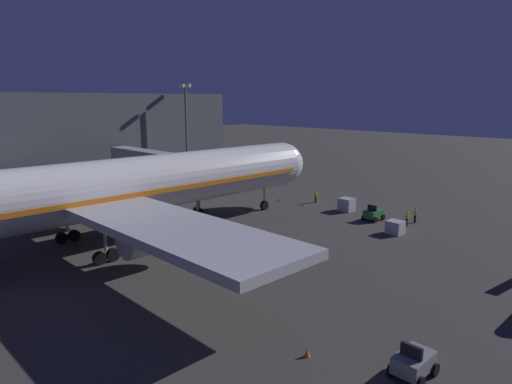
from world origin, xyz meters
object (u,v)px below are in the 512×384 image
Objects in this scene: ground_crew_by_belt_loader at (415,215)px; ground_crew_marshaller_fwd at (316,196)px; pushback_tug at (414,363)px; baggage_container_near_belt at (395,227)px; apron_floodlight_mast at (186,125)px; ground_crew_near_nose_gear at (407,217)px; baggage_tug_lead at (373,214)px; traffic_cone_nose_starboard at (280,199)px; traffic_cone_nose_port at (303,204)px; jet_bridge at (165,162)px; traffic_cone_wingtip_svc_side at (307,352)px; baggage_container_mid_row at (347,205)px; airliner_at_gate at (82,194)px.

ground_crew_by_belt_loader reaches higher than ground_crew_marshaller_fwd.
pushback_tug reaches higher than baggage_container_near_belt.
ground_crew_marshaller_fwd is (-27.55, -2.38, -9.04)m from apron_floodlight_mast.
apron_floodlight_mast is at bearing 0.08° from ground_crew_near_nose_gear.
apron_floodlight_mast is 6.75× the size of baggage_tug_lead.
traffic_cone_nose_starboard is (15.33, 0.21, -0.51)m from baggage_tug_lead.
ground_crew_marshaller_fwd is 3.20× the size of traffic_cone_nose_starboard.
ground_crew_marshaller_fwd is (15.83, -6.06, 0.25)m from baggage_container_near_belt.
apron_floodlight_mast reaches higher than traffic_cone_nose_port.
jet_bridge is at bearing 40.73° from traffic_cone_nose_port.
ground_crew_near_nose_gear is 3.44× the size of traffic_cone_nose_starboard.
baggage_container_near_belt is 27.46m from traffic_cone_wingtip_svc_side.
baggage_container_mid_row is at bearing -27.03° from baggage_container_near_belt.
traffic_cone_nose_port is (10.93, 0.21, -0.51)m from baggage_tug_lead.
traffic_cone_nose_port is (15.69, -3.14, -0.45)m from baggage_container_near_belt.
pushback_tug is 39.80m from traffic_cone_nose_port.
traffic_cone_wingtip_svc_side is at bearing 157.21° from jet_bridge.
airliner_at_gate is 3.67× the size of apron_floodlight_mast.
baggage_container_mid_row is 10.45m from traffic_cone_nose_starboard.
apron_floodlight_mast is 60.84m from traffic_cone_wingtip_svc_side.
apron_floodlight_mast is 31.22× the size of traffic_cone_wingtip_svc_side.
pushback_tug reaches higher than traffic_cone_wingtip_svc_side.
ground_crew_marshaller_fwd is 5.20m from traffic_cone_nose_starboard.
traffic_cone_nose_port and traffic_cone_wingtip_svc_side have the same top height.
traffic_cone_nose_starboard is (4.40, 0.00, 0.00)m from traffic_cone_nose_port.
traffic_cone_nose_starboard is (19.48, 2.67, -0.73)m from ground_crew_by_belt_loader.
pushback_tug is 32.65m from ground_crew_by_belt_loader.
apron_floodlight_mast is 9.07× the size of ground_crew_near_nose_gear.
ground_crew_marshaller_fwd is at bearing -20.94° from baggage_container_near_belt.
baggage_tug_lead is 10.94m from traffic_cone_nose_port.
jet_bridge reaches higher than traffic_cone_nose_port.
traffic_cone_wingtip_svc_side is at bearing 130.06° from traffic_cone_nose_port.
baggage_container_near_belt is 11.03m from baggage_container_mid_row.
baggage_container_mid_row is (-33.56, -1.34, -9.17)m from apron_floodlight_mast.
jet_bridge is at bearing 50.85° from traffic_cone_nose_starboard.
airliner_at_gate is 35.59m from ground_crew_near_nose_gear.
baggage_tug_lead is at bearing 166.28° from ground_crew_marshaller_fwd.
jet_bridge is at bearing 35.26° from baggage_container_mid_row.
ground_crew_by_belt_loader is 1.03× the size of ground_crew_marshaller_fwd.
baggage_tug_lead is 4.63× the size of traffic_cone_wingtip_svc_side.
jet_bridge is 17.27m from traffic_cone_nose_starboard.
baggage_container_mid_row reaches higher than traffic_cone_nose_starboard.
traffic_cone_wingtip_svc_side is (-18.65, 31.02, -0.57)m from baggage_container_mid_row.
apron_floodlight_mast is 39.72m from baggage_tug_lead.
baggage_container_near_belt is (13.96, -23.40, -0.06)m from pushback_tug.
baggage_container_mid_row reaches higher than traffic_cone_wingtip_svc_side.
traffic_cone_wingtip_svc_side is at bearing 121.01° from baggage_container_mid_row.
apron_floodlight_mast is 43.77m from ground_crew_by_belt_loader.
pushback_tug is 1.33× the size of baggage_container_mid_row.
baggage_tug_lead is at bearing -178.88° from traffic_cone_nose_port.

